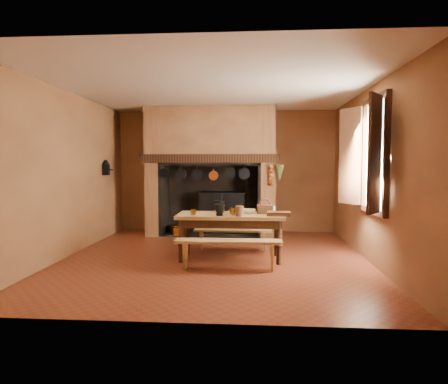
% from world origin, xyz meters
% --- Properties ---
extents(floor, '(5.50, 5.50, 0.00)m').
position_xyz_m(floor, '(0.00, 0.00, 0.00)').
color(floor, brown).
rests_on(floor, ground).
extents(ceiling, '(5.50, 5.50, 0.00)m').
position_xyz_m(ceiling, '(0.00, 0.00, 2.80)').
color(ceiling, silver).
rests_on(ceiling, back_wall).
extents(back_wall, '(5.00, 0.02, 2.80)m').
position_xyz_m(back_wall, '(0.00, 2.75, 1.40)').
color(back_wall, '#9C673E').
rests_on(back_wall, floor).
extents(wall_left, '(0.02, 5.50, 2.80)m').
position_xyz_m(wall_left, '(-2.50, 0.00, 1.40)').
color(wall_left, '#9C673E').
rests_on(wall_left, floor).
extents(wall_right, '(0.02, 5.50, 2.80)m').
position_xyz_m(wall_right, '(2.50, 0.00, 1.40)').
color(wall_right, '#9C673E').
rests_on(wall_right, floor).
extents(wall_front, '(5.00, 0.02, 2.80)m').
position_xyz_m(wall_front, '(0.00, -2.75, 1.40)').
color(wall_front, '#9C673E').
rests_on(wall_front, floor).
extents(chimney_breast, '(2.95, 0.96, 2.80)m').
position_xyz_m(chimney_breast, '(-0.30, 2.31, 1.81)').
color(chimney_breast, '#9C673E').
rests_on(chimney_breast, floor).
extents(iron_range, '(1.12, 0.55, 1.60)m').
position_xyz_m(iron_range, '(-0.04, 2.45, 0.48)').
color(iron_range, black).
rests_on(iron_range, floor).
extents(hearth_pans, '(0.51, 0.62, 0.20)m').
position_xyz_m(hearth_pans, '(-1.05, 2.22, 0.09)').
color(hearth_pans, '#BE832B').
rests_on(hearth_pans, floor).
extents(hanging_pans, '(1.92, 0.29, 0.27)m').
position_xyz_m(hanging_pans, '(-0.34, 1.81, 1.36)').
color(hanging_pans, black).
rests_on(hanging_pans, chimney_breast).
extents(onion_string, '(0.12, 0.10, 0.46)m').
position_xyz_m(onion_string, '(1.00, 1.79, 1.33)').
color(onion_string, '#95451B').
rests_on(onion_string, chimney_breast).
extents(herb_bunch, '(0.20, 0.20, 0.35)m').
position_xyz_m(herb_bunch, '(1.18, 1.79, 1.38)').
color(herb_bunch, '#52592A').
rests_on(herb_bunch, chimney_breast).
extents(window, '(0.39, 1.75, 1.76)m').
position_xyz_m(window, '(2.35, -0.40, 1.70)').
color(window, white).
rests_on(window, wall_right).
extents(wall_coffee_mill, '(0.23, 0.16, 0.31)m').
position_xyz_m(wall_coffee_mill, '(-2.42, 1.55, 1.52)').
color(wall_coffee_mill, black).
rests_on(wall_coffee_mill, wall_left).
extents(work_table, '(1.74, 0.77, 0.75)m').
position_xyz_m(work_table, '(0.27, -0.06, 0.63)').
color(work_table, tan).
rests_on(work_table, floor).
extents(bench_front, '(1.59, 0.28, 0.45)m').
position_xyz_m(bench_front, '(0.27, -0.72, 0.33)').
color(bench_front, tan).
rests_on(bench_front, floor).
extents(bench_back, '(1.40, 0.24, 0.39)m').
position_xyz_m(bench_back, '(0.27, 0.56, 0.29)').
color(bench_back, tan).
rests_on(bench_back, floor).
extents(mortar_large, '(0.19, 0.19, 0.33)m').
position_xyz_m(mortar_large, '(0.05, 0.20, 0.86)').
color(mortar_large, black).
rests_on(mortar_large, work_table).
extents(mortar_small, '(0.19, 0.19, 0.32)m').
position_xyz_m(mortar_small, '(0.10, -0.30, 0.86)').
color(mortar_small, black).
rests_on(mortar_small, work_table).
extents(coffee_grinder, '(0.16, 0.13, 0.17)m').
position_xyz_m(coffee_grinder, '(0.40, 0.00, 0.82)').
color(coffee_grinder, '#3C1F13').
rests_on(coffee_grinder, work_table).
extents(brass_mug_a, '(0.11, 0.11, 0.10)m').
position_xyz_m(brass_mug_a, '(-0.32, -0.28, 0.80)').
color(brass_mug_a, '#BE832B').
rests_on(brass_mug_a, work_table).
extents(brass_mug_b, '(0.08, 0.08, 0.09)m').
position_xyz_m(brass_mug_b, '(0.12, 0.05, 0.80)').
color(brass_mug_b, '#BE832B').
rests_on(brass_mug_b, work_table).
extents(mixing_bowl, '(0.29, 0.29, 0.07)m').
position_xyz_m(mixing_bowl, '(0.54, 0.01, 0.79)').
color(mixing_bowl, '#BDB991').
rests_on(mixing_bowl, work_table).
extents(stoneware_crock, '(0.16, 0.16, 0.16)m').
position_xyz_m(stoneware_crock, '(0.42, -0.35, 0.83)').
color(stoneware_crock, brown).
rests_on(stoneware_crock, work_table).
extents(glass_jar, '(0.09, 0.09, 0.13)m').
position_xyz_m(glass_jar, '(0.96, -0.00, 0.82)').
color(glass_jar, beige).
rests_on(glass_jar, work_table).
extents(wicker_basket, '(0.26, 0.20, 0.24)m').
position_xyz_m(wicker_basket, '(0.83, 0.03, 0.83)').
color(wicker_basket, '#452414').
rests_on(wicker_basket, work_table).
extents(wooden_tray, '(0.39, 0.29, 0.06)m').
position_xyz_m(wooden_tray, '(1.04, -0.25, 0.79)').
color(wooden_tray, '#3C1F13').
rests_on(wooden_tray, work_table).
extents(brass_cup, '(0.17, 0.17, 0.11)m').
position_xyz_m(brass_cup, '(0.32, -0.22, 0.81)').
color(brass_cup, '#BE832B').
rests_on(brass_cup, work_table).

